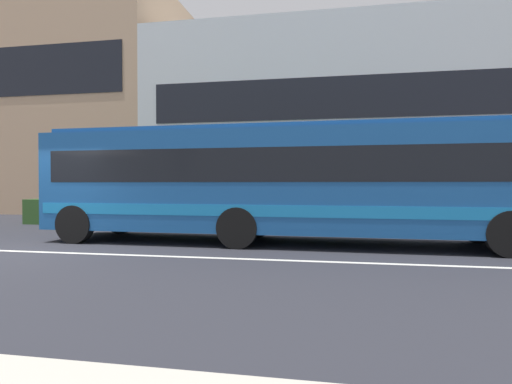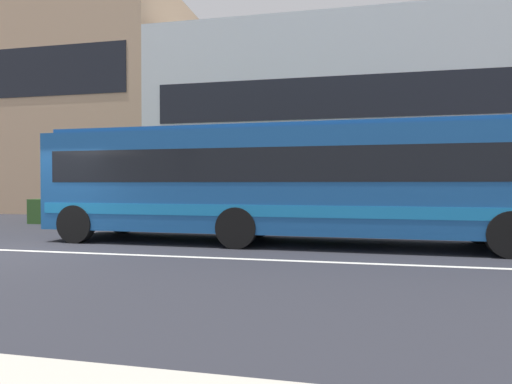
# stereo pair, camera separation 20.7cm
# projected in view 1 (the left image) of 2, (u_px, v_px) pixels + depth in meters

# --- Properties ---
(ground_plane) EXTENTS (160.00, 160.00, 0.00)m
(ground_plane) POSITION_uv_depth(u_px,v_px,m) (23.00, 252.00, 9.95)
(ground_plane) COLOR #282930
(lane_centre_line) EXTENTS (60.00, 0.16, 0.01)m
(lane_centre_line) POSITION_uv_depth(u_px,v_px,m) (23.00, 251.00, 9.95)
(lane_centre_line) COLOR silver
(lane_centre_line) RESTS_ON ground_plane
(hedge_row_far) EXTENTS (13.63, 1.10, 0.96)m
(hedge_row_far) POSITION_uv_depth(u_px,v_px,m) (196.00, 213.00, 15.88)
(hedge_row_far) COLOR #305524
(hedge_row_far) RESTS_ON ground_plane
(apartment_block_left) EXTENTS (19.48, 10.05, 12.44)m
(apartment_block_left) POSITION_uv_depth(u_px,v_px,m) (31.00, 110.00, 27.27)
(apartment_block_left) COLOR tan
(apartment_block_left) RESTS_ON ground_plane
(apartment_block_right) EXTENTS (23.88, 10.05, 9.16)m
(apartment_block_right) POSITION_uv_depth(u_px,v_px,m) (387.00, 128.00, 23.15)
(apartment_block_right) COLOR silver
(apartment_block_right) RESTS_ON ground_plane
(transit_bus) EXTENTS (12.43, 2.84, 3.03)m
(transit_bus) POSITION_uv_depth(u_px,v_px,m) (277.00, 180.00, 11.34)
(transit_bus) COLOR #194F92
(transit_bus) RESTS_ON ground_plane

